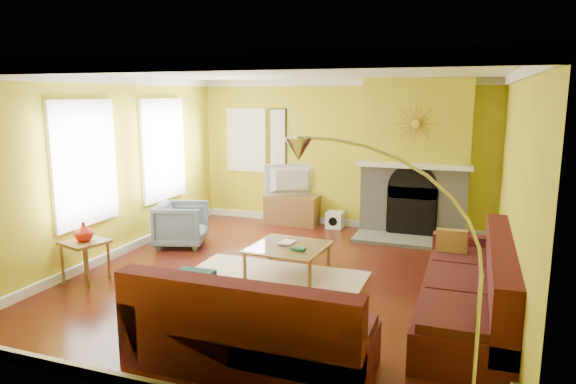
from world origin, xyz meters
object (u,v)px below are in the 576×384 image
at_px(coffee_table, 288,259).
at_px(armchair, 181,224).
at_px(sectional_sofa, 347,278).
at_px(arc_lamp, 390,295).
at_px(media_console, 292,210).
at_px(side_table, 86,261).

distance_m(coffee_table, armchair, 2.19).
distance_m(sectional_sofa, coffee_table, 1.57).
distance_m(coffee_table, arc_lamp, 3.58).
relative_size(sectional_sofa, coffee_table, 3.52).
xyz_separation_m(sectional_sofa, coffee_table, (-1.09, 1.10, -0.25)).
relative_size(media_console, arc_lamp, 0.47).
distance_m(armchair, side_table, 1.88).
xyz_separation_m(media_console, armchair, (-1.21, -1.96, 0.08)).
height_order(media_console, arc_lamp, arc_lamp).
bearing_deg(media_console, coffee_table, -71.52).
bearing_deg(side_table, arc_lamp, -22.61).
xyz_separation_m(sectional_sofa, media_console, (-1.96, 3.70, -0.17)).
bearing_deg(media_console, armchair, -121.73).
bearing_deg(armchair, coffee_table, -125.20).
bearing_deg(arc_lamp, side_table, 157.39).
distance_m(media_console, side_table, 4.10).
xyz_separation_m(coffee_table, arc_lamp, (1.83, -2.96, 0.86)).
xyz_separation_m(media_console, arc_lamp, (2.70, -5.56, 0.79)).
height_order(sectional_sofa, side_table, sectional_sofa).
bearing_deg(armchair, side_table, 152.62).
bearing_deg(media_console, side_table, -111.77).
relative_size(coffee_table, side_table, 1.82).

